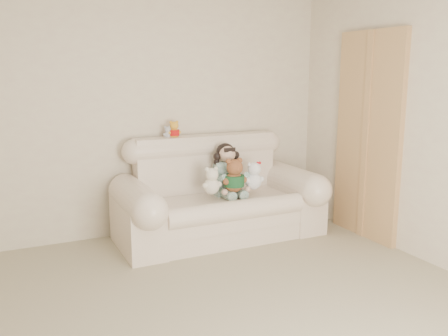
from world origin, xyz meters
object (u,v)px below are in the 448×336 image
cream_teddy (212,178)px  sofa (220,189)px  brown_teddy (234,172)px  white_cat (254,173)px  seated_child (227,169)px

cream_teddy → sofa: bearing=45.8°
brown_teddy → white_cat: bearing=-3.0°
brown_teddy → seated_child: bearing=77.1°
sofa → seated_child: 0.23m
seated_child → brown_teddy: (-0.02, -0.21, 0.01)m
sofa → cream_teddy: (-0.14, -0.11, 0.15)m
white_cat → cream_teddy: 0.47m
seated_child → brown_teddy: 0.21m
sofa → brown_teddy: (0.10, -0.13, 0.19)m
cream_teddy → white_cat: bearing=7.6°
seated_child → white_cat: bearing=-38.4°
sofa → cream_teddy: bearing=-142.4°
sofa → white_cat: 0.39m
brown_teddy → white_cat: size_ratio=1.19×
sofa → seated_child: bearing=34.1°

